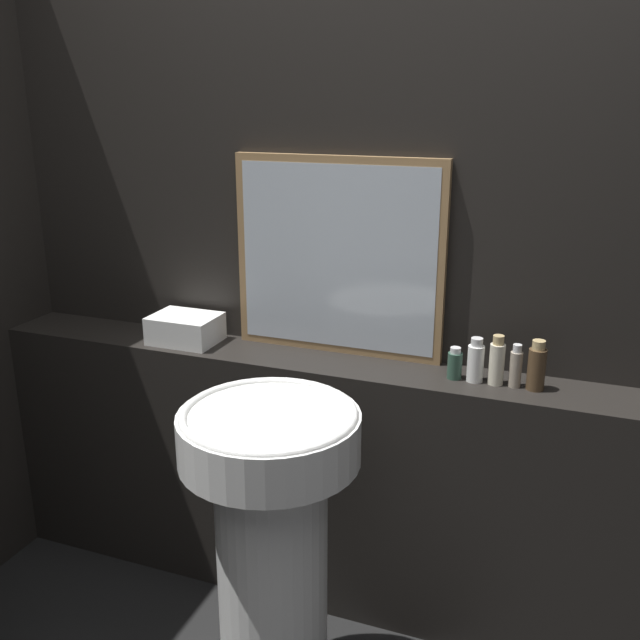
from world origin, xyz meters
The scene contains 10 objects.
wall_back centered at (0.00, 1.28, 1.25)m, with size 8.00×0.06×2.50m.
vanity_counter centered at (0.00, 1.13, 0.45)m, with size 2.68×0.24×0.90m.
pedestal_sink centered at (-0.10, 0.63, 0.55)m, with size 0.49×0.49×0.94m.
mirror centered at (-0.12, 1.23, 1.23)m, with size 0.71×0.03×0.65m.
towel_stack centered at (-0.65, 1.13, 0.95)m, with size 0.23×0.18×0.10m.
shampoo_bottle centered at (0.30, 1.13, 0.95)m, with size 0.04×0.04×0.10m.
conditioner_bottle centered at (0.36, 1.13, 0.96)m, with size 0.05×0.05×0.14m.
lotion_bottle centered at (0.42, 1.13, 0.97)m, with size 0.05×0.05×0.15m.
body_wash_bottle centered at (0.48, 1.13, 0.96)m, with size 0.04×0.04×0.13m.
hand_soap_bottle centered at (0.54, 1.13, 0.97)m, with size 0.05×0.05×0.15m.
Camera 1 is at (0.64, -0.92, 1.74)m, focal length 40.00 mm.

